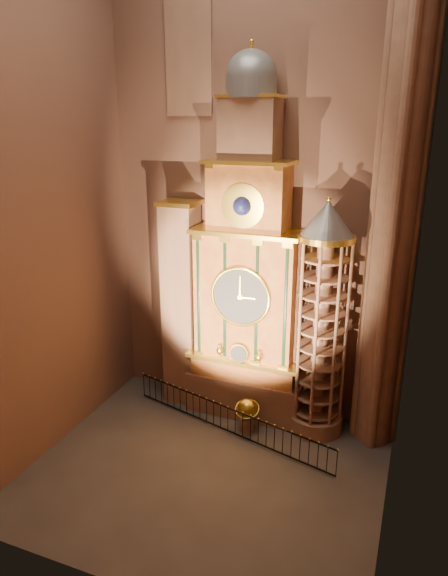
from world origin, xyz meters
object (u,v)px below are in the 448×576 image
at_px(stair_turret, 321,324).
at_px(astronomical_clock, 248,282).
at_px(portrait_tower, 182,304).
at_px(iron_railing, 228,420).
at_px(celestial_globe, 247,413).

bearing_deg(stair_turret, astronomical_clock, 175.70).
height_order(portrait_tower, iron_railing, portrait_tower).
relative_size(stair_turret, celestial_globe, 6.55).
bearing_deg(celestial_globe, astronomical_clock, 110.44).
bearing_deg(astronomical_clock, stair_turret, -4.30).
xyz_separation_m(portrait_tower, celestial_globe, (4.04, -1.73, -4.16)).
height_order(portrait_tower, celestial_globe, portrait_tower).
distance_m(astronomical_clock, portrait_tower, 3.73).
relative_size(astronomical_clock, stair_turret, 1.55).
relative_size(stair_turret, iron_railing, 1.04).
bearing_deg(iron_railing, astronomical_clock, 86.25).
relative_size(astronomical_clock, celestial_globe, 10.13).
bearing_deg(portrait_tower, iron_railing, -33.46).
relative_size(astronomical_clock, portrait_tower, 1.64).
distance_m(portrait_tower, iron_railing, 5.93).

